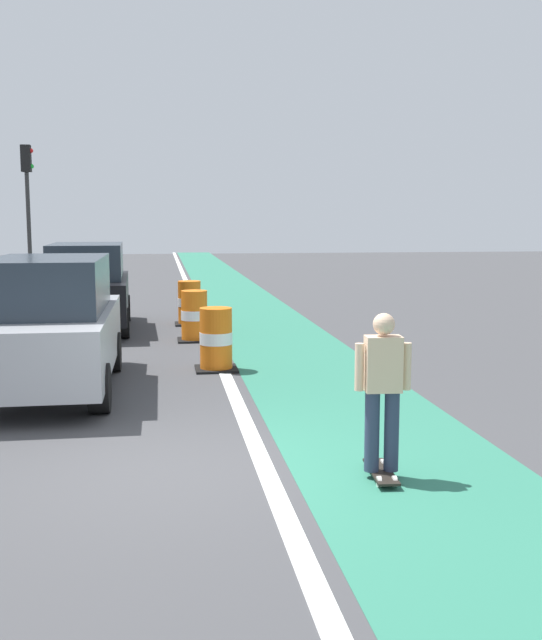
# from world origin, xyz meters

# --- Properties ---
(ground_plane) EXTENTS (100.00, 100.00, 0.00)m
(ground_plane) POSITION_xyz_m (0.00, 0.00, 0.00)
(ground_plane) COLOR #424244
(bike_lane_strip) EXTENTS (2.50, 80.00, 0.01)m
(bike_lane_strip) POSITION_xyz_m (2.40, 12.00, 0.00)
(bike_lane_strip) COLOR #2D755B
(bike_lane_strip) RESTS_ON ground
(lane_divider_stripe) EXTENTS (0.20, 80.00, 0.01)m
(lane_divider_stripe) POSITION_xyz_m (0.90, 12.00, 0.01)
(lane_divider_stripe) COLOR silver
(lane_divider_stripe) RESTS_ON ground
(skateboarder_on_lane) EXTENTS (0.57, 0.81, 1.69)m
(skateboarder_on_lane) POSITION_xyz_m (2.03, -0.54, 0.91)
(skateboarder_on_lane) COLOR black
(skateboarder_on_lane) RESTS_ON ground
(parked_suv_nearest) EXTENTS (1.92, 4.60, 2.04)m
(parked_suv_nearest) POSITION_xyz_m (-1.82, 3.95, 1.04)
(parked_suv_nearest) COLOR #9EA0A5
(parked_suv_nearest) RESTS_ON ground
(parked_suv_second) EXTENTS (2.03, 4.66, 2.04)m
(parked_suv_second) POSITION_xyz_m (-1.86, 10.43, 1.04)
(parked_suv_second) COLOR black
(parked_suv_second) RESTS_ON ground
(traffic_barrel_front) EXTENTS (0.73, 0.73, 1.09)m
(traffic_barrel_front) POSITION_xyz_m (0.78, 5.23, 0.53)
(traffic_barrel_front) COLOR orange
(traffic_barrel_front) RESTS_ON ground
(traffic_barrel_mid) EXTENTS (0.73, 0.73, 1.09)m
(traffic_barrel_mid) POSITION_xyz_m (0.55, 8.46, 0.53)
(traffic_barrel_mid) COLOR orange
(traffic_barrel_mid) RESTS_ON ground
(traffic_barrel_back) EXTENTS (0.73, 0.73, 1.09)m
(traffic_barrel_back) POSITION_xyz_m (0.54, 11.02, 0.53)
(traffic_barrel_back) COLOR orange
(traffic_barrel_back) RESTS_ON ground
(traffic_light_corner) EXTENTS (0.41, 0.32, 5.10)m
(traffic_light_corner) POSITION_xyz_m (-4.59, 19.31, 3.50)
(traffic_light_corner) COLOR #2D2D2D
(traffic_light_corner) RESTS_ON ground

